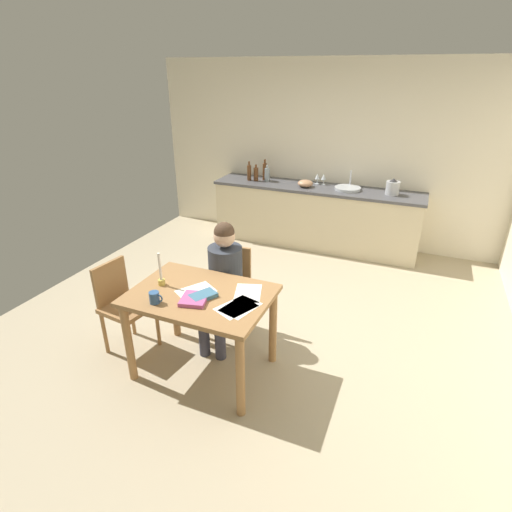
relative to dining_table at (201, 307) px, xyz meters
The scene contains 24 objects.
ground_plane 1.11m from the dining_table, 81.56° to the left, with size 5.20×5.20×0.04m, color tan.
wall_back 3.54m from the dining_table, 87.86° to the left, with size 5.20×0.12×2.60m, color silver.
kitchen_counter 3.13m from the dining_table, 87.61° to the left, with size 3.02×0.64×0.90m.
dining_table is the anchor object (origin of this frame).
chair_at_table 0.67m from the dining_table, 95.33° to the left, with size 0.43×0.43×0.88m.
person_seated 0.50m from the dining_table, 95.59° to the left, with size 0.35×0.61×1.19m.
chair_side_empty 0.85m from the dining_table, behind, with size 0.45×0.45×0.87m.
coffee_mug 0.40m from the dining_table, 133.74° to the right, with size 0.12×0.08×0.10m.
candlestick 0.43m from the dining_table, behind, with size 0.06×0.06×0.30m.
book_magazine 0.16m from the dining_table, 40.80° to the right, with size 0.13×0.21×0.03m, color #3D6C89.
book_cookery 0.19m from the dining_table, 82.22° to the right, with size 0.20×0.22×0.03m, color #B2508D.
paper_letter 0.42m from the dining_table, ahead, with size 0.21×0.30×0.00m, color white.
paper_bill 0.41m from the dining_table, 24.07° to the left, with size 0.21×0.30×0.00m, color white.
paper_envelope 0.14m from the dining_table, 160.20° to the left, with size 0.21×0.30×0.00m, color white.
paper_receipt 0.39m from the dining_table, 12.21° to the right, with size 0.21×0.30×0.00m, color white.
sink_unit 3.19m from the dining_table, 79.53° to the left, with size 0.36×0.36×0.24m.
bottle_oil 3.23m from the dining_table, 106.53° to the left, with size 0.06×0.06×0.29m.
bottle_vinegar 3.21m from the dining_table, 104.64° to the left, with size 0.07×0.07×0.24m.
bottle_wine_red 3.28m from the dining_table, 102.42° to the left, with size 0.07×0.07×0.31m.
bottle_sauce 3.21m from the dining_table, 101.56° to the left, with size 0.07×0.07×0.24m.
mixing_bowl 3.06m from the dining_table, 90.35° to the left, with size 0.22×0.22×0.10m, color tan.
stovetop_kettle 3.35m from the dining_table, 69.39° to the left, with size 0.18×0.18×0.22m.
wine_glass_near_sink 3.29m from the dining_table, 86.68° to the left, with size 0.07×0.07×0.15m.
wine_glass_by_kettle 3.29m from the dining_table, 88.30° to the left, with size 0.07×0.07×0.15m.
Camera 1 is at (1.38, -3.30, 2.44)m, focal length 28.05 mm.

